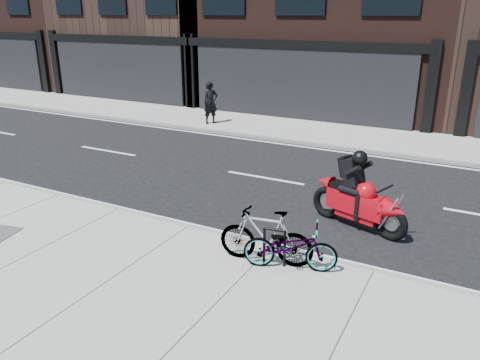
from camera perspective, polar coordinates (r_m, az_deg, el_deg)
The scene contains 8 objects.
ground at distance 11.87m, azimuth -1.01°, elevation -2.60°, with size 120.00×120.00×0.00m, color black.
sidewalk_near at distance 8.32m, azimuth -18.36°, elevation -13.69°, with size 60.00×6.00×0.13m, color gray.
sidewalk_far at distance 18.69m, azimuth 10.58°, elevation 5.63°, with size 60.00×3.50×0.13m, color gray.
bike_rack at distance 8.58m, azimuth 4.21°, elevation -7.72°, with size 0.43×0.10×0.73m.
bicycle_front at distance 8.47m, azimuth 6.15°, elevation -8.06°, with size 0.59×1.69×0.89m, color gray.
bicycle_rear at distance 8.60m, azimuth 3.18°, elevation -6.87°, with size 0.50×1.77×1.06m, color gray.
motorcycle at distance 10.45m, azimuth 14.73°, elevation -2.21°, with size 2.31×1.13×1.78m.
pedestrian at distance 19.63m, azimuth -3.60°, elevation 9.36°, with size 0.63×0.41×1.72m, color black.
Camera 1 is at (5.32, -9.61, 4.51)m, focal length 35.00 mm.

